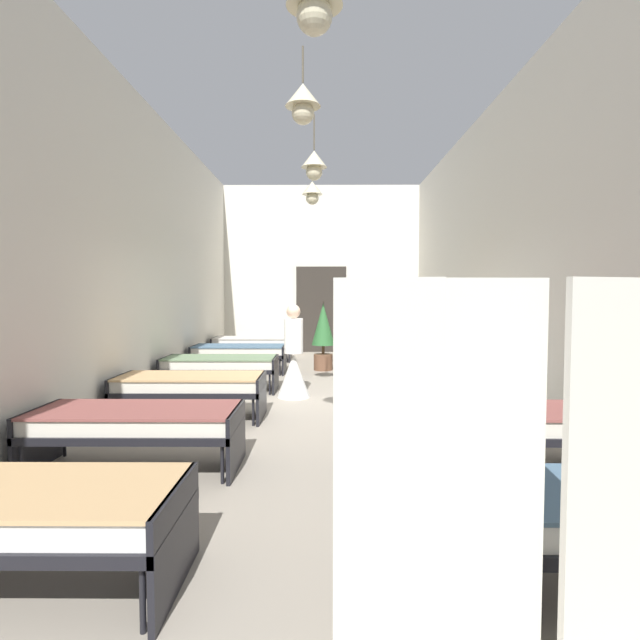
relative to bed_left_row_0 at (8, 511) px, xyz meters
name	(u,v)px	position (x,y,z in m)	size (l,w,h in m)	color
ground_plane	(319,406)	(1.68, 4.75, -0.49)	(6.06, 13.89, 0.10)	#9E9384
room_shell	(320,253)	(1.68, 5.99, 1.90)	(5.86, 13.49, 4.66)	silver
bed_left_row_0	(8,511)	(0.00, 0.00, 0.00)	(1.90, 0.84, 0.57)	black
bed_right_row_0	(618,513)	(3.36, 0.00, 0.00)	(1.90, 0.84, 0.57)	black
bed_left_row_1	(137,423)	(0.00, 1.90, 0.00)	(1.90, 0.84, 0.57)	black
bed_right_row_1	(498,423)	(3.36, 1.90, 0.00)	(1.90, 0.84, 0.57)	black
bed_left_row_2	(191,385)	(0.00, 3.80, 0.00)	(1.90, 0.84, 0.57)	black
bed_right_row_2	(447,386)	(3.36, 3.80, 0.00)	(1.90, 0.84, 0.57)	black
bed_left_row_3	(220,365)	(0.00, 5.70, 0.00)	(1.90, 0.84, 0.57)	black
bed_right_row_3	(419,365)	(3.36, 5.70, 0.00)	(1.90, 0.84, 0.57)	black
bed_left_row_4	(239,352)	(0.00, 7.60, 0.00)	(1.90, 0.84, 0.57)	black
bed_right_row_4	(402,352)	(3.36, 7.60, 0.00)	(1.90, 0.84, 0.57)	black
bed_left_row_5	(252,343)	(0.00, 9.50, 0.00)	(1.90, 0.84, 0.57)	black
bed_right_row_5	(389,343)	(3.36, 9.50, 0.00)	(1.90, 0.84, 0.57)	black
nurse_near_aisle	(294,364)	(1.27, 5.17, 0.09)	(0.52, 0.52, 1.49)	white
potted_plant	(323,332)	(1.74, 7.99, 0.38)	(0.49, 0.49, 1.44)	brown
privacy_screen	(494,497)	(2.41, -0.78, 0.41)	(1.25, 0.18, 1.70)	silver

